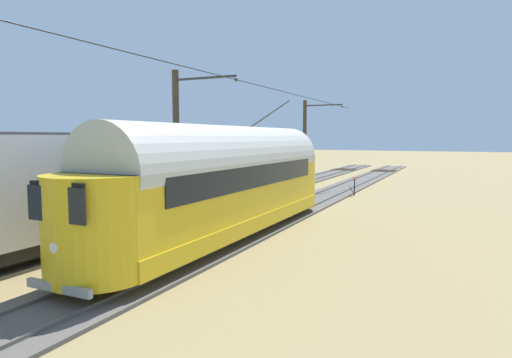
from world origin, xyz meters
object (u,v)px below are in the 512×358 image
Objects in this scene: boxcar_adjacent at (74,185)px; switch_stand at (354,185)px; track_end_bumper at (276,184)px; vintage_streetcar at (228,180)px; catenary_pole_mid_near at (178,146)px; catenary_pole_foreground at (306,142)px.

boxcar_adjacent is 18.67m from switch_stand.
vintage_streetcar is at bearing 106.22° from track_end_bumper.
vintage_streetcar reaches higher than boxcar_adjacent.
boxcar_adjacent is 2.20× the size of catenary_pole_mid_near.
catenary_pole_foreground is at bearing -140.64° from track_end_bumper.
vintage_streetcar is 2.37× the size of catenary_pole_foreground.
catenary_pole_foreground is at bearing -80.82° from vintage_streetcar.
switch_stand is at bearing 169.25° from track_end_bumper.
catenary_pole_mid_near is (0.00, 16.32, 0.00)m from catenary_pole_foreground.
switch_stand is (-4.31, -13.71, -2.78)m from catenary_pole_mid_near.
track_end_bumper is (-0.00, -18.74, -1.77)m from boxcar_adjacent.
boxcar_adjacent is 8.11× the size of track_end_bumper.
vintage_streetcar reaches higher than track_end_bumper.
boxcar_adjacent is at bearing 65.34° from catenary_pole_mid_near.
catenary_pole_mid_near is (-1.78, -3.88, 1.32)m from boxcar_adjacent.
track_end_bumper is at bearing -73.78° from vintage_streetcar.
vintage_streetcar is 17.29m from catenary_pole_foreground.
catenary_pole_foreground reaches higher than track_end_bumper.
catenary_pole_mid_near reaches higher than vintage_streetcar.
vintage_streetcar is at bearing 83.84° from switch_stand.
track_end_bumper is (6.08, -1.16, -0.30)m from switch_stand.
vintage_streetcar is 12.72× the size of switch_stand.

